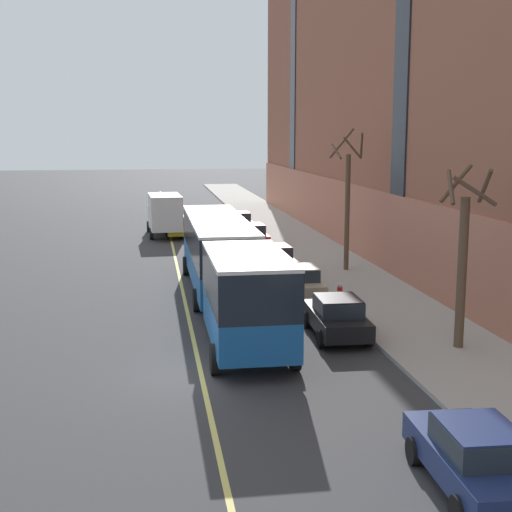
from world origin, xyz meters
TOP-DOWN VIEW (x-y plane):
  - ground_plane at (0.00, 0.00)m, footprint 260.00×260.00m
  - sidewalk at (8.82, 3.00)m, footprint 4.86×160.00m
  - city_bus at (1.65, 8.45)m, footprint 2.95×19.64m
  - parked_car_red_1 at (5.29, 32.68)m, footprint 2.00×4.25m
  - parked_car_red_2 at (5.18, 16.16)m, footprint 2.01×4.62m
  - parked_car_red_3 at (5.20, 25.40)m, footprint 2.11×4.54m
  - parked_car_black_5 at (5.31, 3.53)m, footprint 2.07×4.41m
  - parked_car_navy_6 at (5.16, -8.35)m, footprint 2.04×4.41m
  - parked_car_champagne_7 at (5.17, 9.85)m, footprint 1.97×4.25m
  - box_truck at (-0.46, 30.93)m, footprint 2.58×6.66m
  - taxi_cab at (0.59, 30.75)m, footprint 2.02×4.41m
  - street_tree_mid_block at (9.10, 1.17)m, footprint 1.66×1.64m
  - street_tree_far_uptown at (9.10, 15.75)m, footprint 1.85×1.85m
  - fire_hydrant at (6.89, 8.90)m, footprint 0.42×0.24m
  - lane_centerline at (-0.05, 3.00)m, footprint 0.16×140.00m

SIDE VIEW (x-z plane):
  - ground_plane at x=0.00m, z-range 0.00..0.00m
  - lane_centerline at x=-0.05m, z-range 0.00..0.01m
  - sidewalk at x=8.82m, z-range 0.00..0.15m
  - fire_hydrant at x=6.89m, z-range 0.13..0.85m
  - parked_car_champagne_7 at x=5.17m, z-range 0.00..1.56m
  - parked_car_navy_6 at x=5.16m, z-range 0.00..1.56m
  - parked_car_red_1 at x=5.29m, z-range 0.00..1.56m
  - parked_car_black_5 at x=5.31m, z-range 0.00..1.56m
  - parked_car_red_2 at x=5.18m, z-range 0.00..1.56m
  - taxi_cab at x=0.59m, z-range 0.00..1.56m
  - parked_car_red_3 at x=5.20m, z-range 0.00..1.56m
  - box_truck at x=-0.46m, z-range 0.19..3.35m
  - city_bus at x=1.65m, z-range 0.29..3.88m
  - street_tree_mid_block at x=9.10m, z-range 0.21..6.59m
  - street_tree_far_uptown at x=9.10m, z-range 0.11..7.80m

